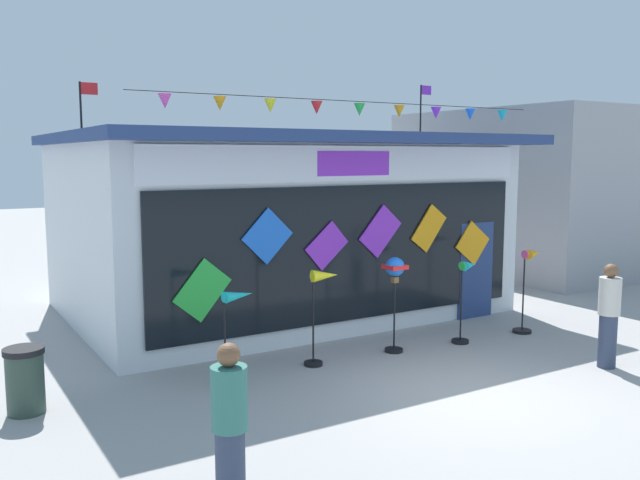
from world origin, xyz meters
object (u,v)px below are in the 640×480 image
object	(u,v)px
wind_spinner_center_right	(466,291)
trash_bin	(25,380)
wind_spinner_right	(530,277)
wind_spinner_left	(322,296)
wind_spinner_center_left	(395,278)
person_mid_plaza	(609,315)
wind_spinner_far_left	(233,327)
kite_shop_building	(277,222)
person_near_camera	(230,426)

from	to	relation	value
wind_spinner_center_right	trash_bin	bearing A→B (deg)	176.21
wind_spinner_center_right	wind_spinner_right	distance (m)	1.57
wind_spinner_left	wind_spinner_center_left	world-z (taller)	wind_spinner_center_left
person_mid_plaza	trash_bin	xyz separation A→B (m)	(-8.24, 2.75, -0.41)
wind_spinner_far_left	person_mid_plaza	xyz separation A→B (m)	(5.42, -2.39, -0.00)
wind_spinner_center_right	trash_bin	xyz separation A→B (m)	(-7.32, 0.49, -0.49)
kite_shop_building	wind_spinner_left	bearing A→B (deg)	-107.96
trash_bin	wind_spinner_left	bearing A→B (deg)	-2.96
wind_spinner_left	trash_bin	size ratio (longest dim) A/B	1.77
wind_spinner_right	person_mid_plaza	world-z (taller)	person_mid_plaza
wind_spinner_left	wind_spinner_center_left	size ratio (longest dim) A/B	0.94
wind_spinner_far_left	wind_spinner_right	distance (m)	6.07
kite_shop_building	wind_spinner_left	xyz separation A→B (m)	(-1.30, -4.01, -0.79)
wind_spinner_right	person_near_camera	size ratio (longest dim) A/B	0.96
wind_spinner_right	person_near_camera	xyz separation A→B (m)	(-7.61, -3.18, -0.18)
wind_spinner_right	person_mid_plaza	distance (m)	2.28
wind_spinner_left	trash_bin	xyz separation A→B (m)	(-4.42, 0.23, -0.68)
wind_spinner_right	person_mid_plaza	size ratio (longest dim) A/B	0.96
person_near_camera	person_mid_plaza	bearing A→B (deg)	40.41
kite_shop_building	person_near_camera	distance (m)	8.81
person_mid_plaza	trash_bin	distance (m)	8.69
kite_shop_building	wind_spinner_center_left	size ratio (longest dim) A/B	5.44
person_near_camera	person_mid_plaza	size ratio (longest dim) A/B	1.00
wind_spinner_left	person_near_camera	size ratio (longest dim) A/B	0.93
wind_spinner_far_left	wind_spinner_center_right	bearing A→B (deg)	-1.58
wind_spinner_center_left	person_near_camera	bearing A→B (deg)	-142.95
wind_spinner_far_left	trash_bin	world-z (taller)	wind_spinner_far_left
kite_shop_building	wind_spinner_right	bearing A→B (deg)	-54.02
wind_spinner_far_left	person_mid_plaza	bearing A→B (deg)	-23.77
wind_spinner_center_left	wind_spinner_center_right	xyz separation A→B (m)	(1.48, -0.18, -0.36)
wind_spinner_center_right	trash_bin	distance (m)	7.35
wind_spinner_center_right	person_near_camera	world-z (taller)	person_near_camera
person_near_camera	trash_bin	bearing A→B (deg)	140.93
wind_spinner_center_left	wind_spinner_right	size ratio (longest dim) A/B	1.03
kite_shop_building	wind_spinner_right	xyz separation A→B (m)	(3.16, -4.35, -0.85)
wind_spinner_center_right	kite_shop_building	bearing A→B (deg)	110.55
wind_spinner_center_left	trash_bin	size ratio (longest dim) A/B	1.88
wind_spinner_right	person_near_camera	bearing A→B (deg)	-157.30
wind_spinner_left	person_near_camera	bearing A→B (deg)	-131.78
trash_bin	wind_spinner_center_right	bearing A→B (deg)	-3.79
wind_spinner_center_right	person_near_camera	distance (m)	6.88
wind_spinner_far_left	person_near_camera	distance (m)	3.73
wind_spinner_center_left	wind_spinner_far_left	bearing A→B (deg)	-178.94
wind_spinner_left	person_mid_plaza	world-z (taller)	person_mid_plaza
wind_spinner_left	wind_spinner_right	distance (m)	4.47
wind_spinner_center_left	wind_spinner_center_right	size ratio (longest dim) A/B	1.11
wind_spinner_center_right	person_near_camera	bearing A→B (deg)	-151.62
wind_spinner_far_left	wind_spinner_right	size ratio (longest dim) A/B	0.88
kite_shop_building	person_mid_plaza	size ratio (longest dim) A/B	5.36
wind_spinner_center_left	wind_spinner_center_right	bearing A→B (deg)	-6.95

